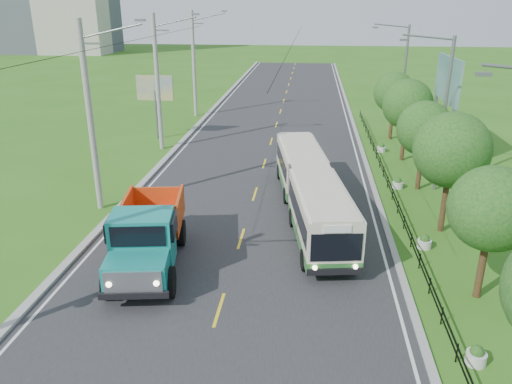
% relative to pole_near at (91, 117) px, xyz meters
% --- Properties ---
extents(ground, '(240.00, 240.00, 0.00)m').
position_rel_pole_near_xyz_m(ground, '(8.26, -9.00, -5.09)').
color(ground, '#316918').
rests_on(ground, ground).
extents(road, '(14.00, 120.00, 0.02)m').
position_rel_pole_near_xyz_m(road, '(8.26, 11.00, -5.08)').
color(road, '#28282B').
rests_on(road, ground).
extents(curb_left, '(0.40, 120.00, 0.15)m').
position_rel_pole_near_xyz_m(curb_left, '(1.06, 11.00, -5.02)').
color(curb_left, '#9E9E99').
rests_on(curb_left, ground).
extents(curb_right, '(0.30, 120.00, 0.10)m').
position_rel_pole_near_xyz_m(curb_right, '(15.41, 11.00, -5.04)').
color(curb_right, '#9E9E99').
rests_on(curb_right, ground).
extents(edge_line_left, '(0.12, 120.00, 0.00)m').
position_rel_pole_near_xyz_m(edge_line_left, '(1.61, 11.00, -5.07)').
color(edge_line_left, silver).
rests_on(edge_line_left, road).
extents(edge_line_right, '(0.12, 120.00, 0.00)m').
position_rel_pole_near_xyz_m(edge_line_right, '(14.91, 11.00, -5.07)').
color(edge_line_right, silver).
rests_on(edge_line_right, road).
extents(centre_dash, '(0.12, 2.20, 0.00)m').
position_rel_pole_near_xyz_m(centre_dash, '(8.26, -9.00, -5.07)').
color(centre_dash, yellow).
rests_on(centre_dash, road).
extents(railing_right, '(0.04, 40.00, 0.60)m').
position_rel_pole_near_xyz_m(railing_right, '(16.26, 5.00, -4.79)').
color(railing_right, black).
rests_on(railing_right, ground).
extents(pole_near, '(3.51, 0.32, 10.00)m').
position_rel_pole_near_xyz_m(pole_near, '(0.00, 0.00, 0.00)').
color(pole_near, gray).
rests_on(pole_near, ground).
extents(pole_mid, '(3.51, 0.32, 10.00)m').
position_rel_pole_near_xyz_m(pole_mid, '(0.00, 12.00, 0.00)').
color(pole_mid, gray).
rests_on(pole_mid, ground).
extents(pole_far, '(3.51, 0.32, 10.00)m').
position_rel_pole_near_xyz_m(pole_far, '(0.00, 24.00, 0.00)').
color(pole_far, gray).
rests_on(pole_far, ground).
extents(tree_second, '(3.18, 3.26, 5.30)m').
position_rel_pole_near_xyz_m(tree_second, '(18.12, -6.86, -1.57)').
color(tree_second, '#382314').
rests_on(tree_second, ground).
extents(tree_third, '(3.60, 3.62, 6.00)m').
position_rel_pole_near_xyz_m(tree_third, '(18.12, -0.86, -1.11)').
color(tree_third, '#382314').
rests_on(tree_third, ground).
extents(tree_fourth, '(3.24, 3.31, 5.40)m').
position_rel_pole_near_xyz_m(tree_fourth, '(18.12, 5.14, -1.51)').
color(tree_fourth, '#382314').
rests_on(tree_fourth, ground).
extents(tree_fifth, '(3.48, 3.52, 5.80)m').
position_rel_pole_near_xyz_m(tree_fifth, '(18.12, 11.14, -1.24)').
color(tree_fifth, '#382314').
rests_on(tree_fifth, ground).
extents(tree_back, '(3.30, 3.36, 5.50)m').
position_rel_pole_near_xyz_m(tree_back, '(18.12, 17.14, -1.44)').
color(tree_back, '#382314').
rests_on(tree_back, ground).
extents(streetlight_mid, '(3.02, 0.20, 9.07)m').
position_rel_pole_near_xyz_m(streetlight_mid, '(18.90, 5.00, -0.19)').
color(streetlight_mid, slate).
rests_on(streetlight_mid, ground).
extents(streetlight_far, '(3.02, 0.20, 9.07)m').
position_rel_pole_near_xyz_m(streetlight_far, '(18.90, 19.00, -0.19)').
color(streetlight_far, slate).
rests_on(streetlight_far, ground).
extents(planter_front, '(0.64, 0.64, 0.67)m').
position_rel_pole_near_xyz_m(planter_front, '(16.86, -11.00, -4.81)').
color(planter_front, silver).
rests_on(planter_front, ground).
extents(planter_near, '(0.64, 0.64, 0.67)m').
position_rel_pole_near_xyz_m(planter_near, '(16.86, -3.00, -4.81)').
color(planter_near, silver).
rests_on(planter_near, ground).
extents(planter_mid, '(0.64, 0.64, 0.67)m').
position_rel_pole_near_xyz_m(planter_mid, '(16.86, 5.00, -4.81)').
color(planter_mid, silver).
rests_on(planter_mid, ground).
extents(planter_far, '(0.64, 0.64, 0.67)m').
position_rel_pole_near_xyz_m(planter_far, '(16.86, 13.00, -4.81)').
color(planter_far, silver).
rests_on(planter_far, ground).
extents(billboard_left, '(3.00, 0.20, 5.20)m').
position_rel_pole_near_xyz_m(billboard_left, '(-1.24, 15.00, -1.23)').
color(billboard_left, slate).
rests_on(billboard_left, ground).
extents(billboard_right, '(0.24, 6.00, 7.30)m').
position_rel_pole_near_xyz_m(billboard_right, '(20.56, 11.00, 0.25)').
color(billboard_right, slate).
rests_on(billboard_right, ground).
extents(bus, '(4.43, 14.30, 2.73)m').
position_rel_pole_near_xyz_m(bus, '(11.49, 0.20, -3.45)').
color(bus, '#2A6B2B').
rests_on(bus, ground).
extents(dump_truck, '(3.60, 7.17, 2.88)m').
position_rel_pole_near_xyz_m(dump_truck, '(4.69, -6.10, -3.46)').
color(dump_truck, teal).
rests_on(dump_truck, ground).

